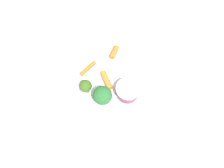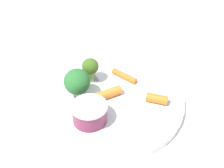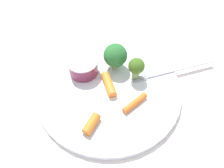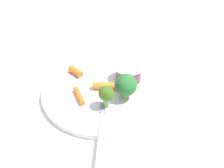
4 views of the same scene
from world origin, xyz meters
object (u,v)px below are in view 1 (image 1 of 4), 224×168
object	(u,v)px
plate	(106,82)
broccoli_floret_1	(103,96)
sauce_cup	(128,91)
broccoli_floret_0	(86,86)
carrot_stick_2	(88,68)
carrot_stick_1	(114,52)
carrot_stick_0	(106,81)
fork	(57,100)

from	to	relation	value
plate	broccoli_floret_1	size ratio (longest dim) A/B	4.85
sauce_cup	broccoli_floret_0	distance (m)	0.10
sauce_cup	broccoli_floret_0	bearing A→B (deg)	5.44
plate	carrot_stick_2	bearing A→B (deg)	-26.97
carrot_stick_1	broccoli_floret_0	bearing A→B (deg)	66.94
plate	broccoli_floret_0	xyz separation A→B (m)	(0.04, 0.03, 0.04)
plate	sauce_cup	bearing A→B (deg)	156.66
carrot_stick_1	plate	bearing A→B (deg)	85.16
plate	carrot_stick_0	bearing A→B (deg)	60.80
broccoli_floret_1	carrot_stick_0	xyz separation A→B (m)	(0.00, -0.05, -0.02)
plate	carrot_stick_2	xyz separation A→B (m)	(0.05, -0.03, 0.01)
plate	broccoli_floret_1	distance (m)	0.06
plate	carrot_stick_0	size ratio (longest dim) A/B	5.27
carrot_stick_2	carrot_stick_1	bearing A→B (deg)	-136.35
carrot_stick_1	broccoli_floret_1	bearing A→B (deg)	87.56
sauce_cup	broccoli_floret_1	bearing A→B (deg)	26.14
carrot_stick_2	fork	world-z (taller)	carrot_stick_2
broccoli_floret_1	plate	bearing A→B (deg)	-88.46
carrot_stick_2	broccoli_floret_1	bearing A→B (deg)	124.91
broccoli_floret_0	carrot_stick_2	distance (m)	0.07
sauce_cup	broccoli_floret_1	size ratio (longest dim) A/B	1.06
carrot_stick_2	plate	bearing A→B (deg)	153.03
plate	broccoli_floret_1	xyz separation A→B (m)	(-0.00, 0.05, 0.04)
broccoli_floret_0	carrot_stick_2	world-z (taller)	broccoli_floret_0
sauce_cup	broccoli_floret_0	world-z (taller)	broccoli_floret_0
carrot_stick_0	carrot_stick_1	xyz separation A→B (m)	(-0.01, -0.09, -0.00)
broccoli_floret_1	carrot_stick_1	xyz separation A→B (m)	(-0.01, -0.13, -0.02)
sauce_cup	carrot_stick_1	distance (m)	0.12
carrot_stick_0	broccoli_floret_1	bearing A→B (deg)	92.71
broccoli_floret_0	carrot_stick_1	xyz separation A→B (m)	(-0.05, -0.12, -0.02)
sauce_cup	fork	bearing A→B (deg)	14.44
plate	carrot_stick_1	distance (m)	0.09
broccoli_floret_0	carrot_stick_0	xyz separation A→B (m)	(-0.04, -0.03, -0.02)
carrot_stick_1	carrot_stick_2	size ratio (longest dim) A/B	0.71
sauce_cup	carrot_stick_1	size ratio (longest dim) A/B	1.60
broccoli_floret_0	carrot_stick_1	size ratio (longest dim) A/B	1.31
plate	fork	distance (m)	0.13
carrot_stick_1	fork	world-z (taller)	carrot_stick_1
plate	carrot_stick_1	world-z (taller)	carrot_stick_1
carrot_stick_0	carrot_stick_1	bearing A→B (deg)	-95.38
plate	sauce_cup	distance (m)	0.06
sauce_cup	carrot_stick_1	xyz separation A→B (m)	(0.05, -0.11, -0.01)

